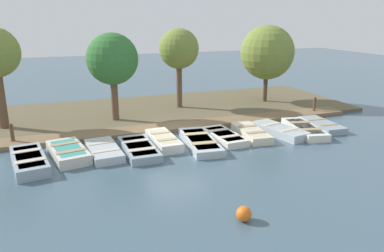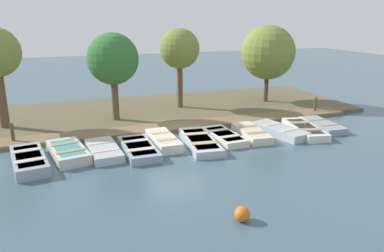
% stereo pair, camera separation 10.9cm
% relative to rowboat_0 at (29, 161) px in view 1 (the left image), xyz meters
% --- Properties ---
extents(ground_plane, '(80.00, 80.00, 0.00)m').
position_rel_rowboat_0_xyz_m(ground_plane, '(-1.38, 6.27, -0.22)').
color(ground_plane, '#425B6B').
extents(shore_bank, '(8.00, 24.00, 0.17)m').
position_rel_rowboat_0_xyz_m(shore_bank, '(-6.38, 6.27, -0.14)').
color(shore_bank, brown).
rests_on(shore_bank, ground_plane).
extents(dock_walkway, '(1.34, 20.48, 0.21)m').
position_rel_rowboat_0_xyz_m(dock_walkway, '(-2.71, 6.27, -0.12)').
color(dock_walkway, brown).
rests_on(dock_walkway, ground_plane).
extents(rowboat_0, '(3.20, 1.58, 0.44)m').
position_rel_rowboat_0_xyz_m(rowboat_0, '(0.00, 0.00, 0.00)').
color(rowboat_0, '#8C9EA8').
rests_on(rowboat_0, ground_plane).
extents(rowboat_1, '(2.86, 1.69, 0.44)m').
position_rel_rowboat_0_xyz_m(rowboat_1, '(-0.45, 1.42, -0.00)').
color(rowboat_1, beige).
rests_on(rowboat_1, ground_plane).
extents(rowboat_2, '(2.74, 1.34, 0.35)m').
position_rel_rowboat_0_xyz_m(rowboat_2, '(-0.29, 2.80, -0.05)').
color(rowboat_2, '#B2BCC1').
rests_on(rowboat_2, ground_plane).
extents(rowboat_3, '(2.99, 1.28, 0.35)m').
position_rel_rowboat_0_xyz_m(rowboat_3, '(-0.02, 4.20, -0.05)').
color(rowboat_3, '#8C9EA8').
rests_on(rowboat_3, ground_plane).
extents(rowboat_4, '(2.69, 1.03, 0.42)m').
position_rel_rowboat_0_xyz_m(rowboat_4, '(-0.59, 5.42, -0.01)').
color(rowboat_4, silver).
rests_on(rowboat_4, ground_plane).
extents(rowboat_5, '(3.60, 1.58, 0.35)m').
position_rel_rowboat_0_xyz_m(rowboat_5, '(0.01, 6.91, -0.05)').
color(rowboat_5, '#B2BCC1').
rests_on(rowboat_5, ground_plane).
extents(rowboat_6, '(2.79, 1.26, 0.33)m').
position_rel_rowboat_0_xyz_m(rowboat_6, '(-0.33, 8.22, -0.06)').
color(rowboat_6, silver).
rests_on(rowboat_6, ground_plane).
extents(rowboat_7, '(2.84, 1.26, 0.38)m').
position_rel_rowboat_0_xyz_m(rowboat_7, '(-0.30, 9.60, -0.03)').
color(rowboat_7, beige).
rests_on(rowboat_7, ground_plane).
extents(rowboat_8, '(3.09, 1.70, 0.39)m').
position_rel_rowboat_0_xyz_m(rowboat_8, '(-0.16, 11.06, -0.03)').
color(rowboat_8, '#B2BCC1').
rests_on(rowboat_8, ground_plane).
extents(rowboat_9, '(3.33, 1.69, 0.37)m').
position_rel_rowboat_0_xyz_m(rowboat_9, '(0.04, 12.33, -0.04)').
color(rowboat_9, silver).
rests_on(rowboat_9, ground_plane).
extents(rowboat_10, '(2.72, 1.25, 0.33)m').
position_rel_rowboat_0_xyz_m(rowboat_10, '(-0.32, 13.64, -0.06)').
color(rowboat_10, '#8C9EA8').
rests_on(rowboat_10, ground_plane).
extents(mooring_post_near, '(0.16, 0.16, 1.01)m').
position_rel_rowboat_0_xyz_m(mooring_post_near, '(-2.79, -0.77, 0.29)').
color(mooring_post_near, brown).
rests_on(mooring_post_near, ground_plane).
extents(mooring_post_far, '(0.16, 0.16, 1.01)m').
position_rel_rowboat_0_xyz_m(mooring_post_far, '(-2.79, 15.08, 0.29)').
color(mooring_post_far, brown).
rests_on(mooring_post_far, ground_plane).
extents(buoy, '(0.44, 0.44, 0.44)m').
position_rel_rowboat_0_xyz_m(buoy, '(6.31, 5.74, -0.00)').
color(buoy, orange).
rests_on(buoy, ground_plane).
extents(park_tree_left, '(2.63, 2.63, 4.68)m').
position_rel_rowboat_0_xyz_m(park_tree_left, '(-4.89, 4.04, 3.10)').
color(park_tree_left, brown).
rests_on(park_tree_left, ground_plane).
extents(park_tree_center, '(2.33, 2.33, 4.80)m').
position_rel_rowboat_0_xyz_m(park_tree_center, '(-6.47, 8.11, 3.36)').
color(park_tree_center, brown).
rests_on(park_tree_center, ground_plane).
extents(park_tree_right, '(3.35, 3.35, 4.94)m').
position_rel_rowboat_0_xyz_m(park_tree_right, '(-6.12, 13.79, 3.04)').
color(park_tree_right, '#4C3828').
rests_on(park_tree_right, ground_plane).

